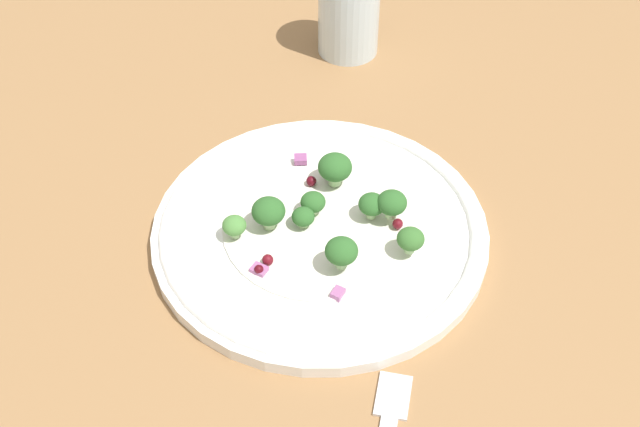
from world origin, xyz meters
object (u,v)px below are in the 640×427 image
Objects in this scene: plate at (320,229)px; broccoli_floret_1 at (234,226)px; broccoli_floret_0 at (270,210)px; broccoli_floret_2 at (302,217)px; water_glass at (349,5)px.

plate is 14.08× the size of broccoli_floret_1.
plate is 9.95× the size of broccoli_floret_0.
broccoli_floret_0 reaches higher than broccoli_floret_2.
broccoli_floret_1 reaches higher than plate.
broccoli_floret_2 reaches higher than plate.
broccoli_floret_0 is 29.00cm from water_glass.
plate is at bearing 21.54° from water_glass.
plate is at bearing 129.20° from broccoli_floret_1.
broccoli_floret_2 is (-3.70, 4.28, -0.23)cm from broccoli_floret_1.
broccoli_floret_1 reaches higher than broccoli_floret_2.
water_glass reaches higher than broccoli_floret_0.
broccoli_floret_0 is 1.46× the size of broccoli_floret_2.
plate is 2.59× the size of water_glass.
broccoli_floret_1 is at bearing 8.89° from water_glass.
broccoli_floret_0 is 3.24cm from broccoli_floret_1.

